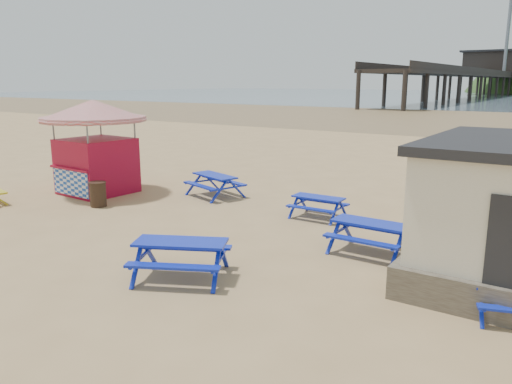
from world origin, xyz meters
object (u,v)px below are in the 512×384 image
Objects in this scene: picnic_table_blue_a at (215,186)px; ice_cream_kiosk at (95,135)px; litter_bin at (98,194)px; picnic_table_blue_b at (318,207)px.

ice_cream_kiosk is (-4.29, -2.10, 1.90)m from picnic_table_blue_a.
litter_bin is (-2.44, -3.59, 0.03)m from picnic_table_blue_a.
ice_cream_kiosk reaches higher than picnic_table_blue_a.
picnic_table_blue_a is at bearing 55.84° from litter_bin.
picnic_table_blue_b is at bearing 22.89° from litter_bin.
picnic_table_blue_b is at bearing 12.41° from ice_cream_kiosk.
picnic_table_blue_b is 7.80m from litter_bin.
picnic_table_blue_a is 5.14m from ice_cream_kiosk.
picnic_table_blue_a is 2.71× the size of litter_bin.
picnic_table_blue_a is 0.56× the size of ice_cream_kiosk.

